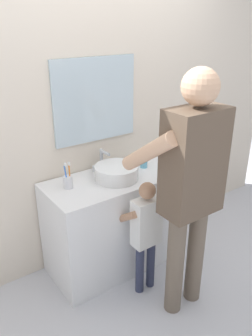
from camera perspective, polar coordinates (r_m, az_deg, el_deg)
ground_plane at (r=2.99m, az=1.75°, el=-18.10°), size 14.00×14.00×0.00m
back_wall at (r=2.82m, az=-5.63°, el=10.41°), size 4.40×0.10×2.70m
vanity_cabinet at (r=2.94m, az=-1.72°, el=-8.91°), size 1.14×0.54×0.82m
sink_basin at (r=2.70m, az=-1.60°, el=-0.70°), size 0.35×0.35×0.11m
faucet at (r=2.85m, az=-3.98°, el=1.19°), size 0.18×0.14×0.18m
toothbrush_cup at (r=2.59m, az=-9.65°, el=-2.18°), size 0.07×0.07×0.21m
soap_bottle at (r=2.90m, az=3.00°, el=1.34°), size 0.06×0.06×0.16m
child_toddler at (r=2.58m, az=3.28°, el=-9.98°), size 0.29×0.29×0.94m
adult_parent at (r=2.25m, az=10.73°, el=-1.52°), size 0.54×0.57×1.75m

